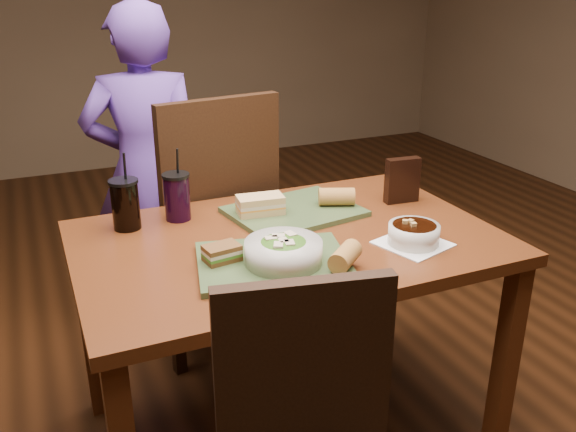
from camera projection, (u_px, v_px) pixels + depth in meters
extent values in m
plane|color=#381C0B|center=(288.00, 428.00, 2.18)|extent=(6.00, 6.00, 0.00)
cube|color=#582A11|center=(506.00, 362.00, 1.95)|extent=(0.06, 0.06, 0.71)
cube|color=#582A11|center=(90.00, 328.00, 2.15)|extent=(0.06, 0.06, 0.71)
cube|color=#582A11|center=(382.00, 267.00, 2.59)|extent=(0.06, 0.06, 0.71)
cube|color=#582A11|center=(288.00, 243.00, 1.91)|extent=(1.30, 0.85, 0.04)
cube|color=black|center=(304.00, 376.00, 1.35)|extent=(0.40, 0.12, 0.48)
cube|color=black|center=(208.00, 230.00, 2.56)|extent=(0.55, 0.55, 0.05)
cube|color=black|center=(221.00, 175.00, 2.26)|extent=(0.48, 0.12, 0.57)
cube|color=black|center=(176.00, 319.00, 2.41)|extent=(0.05, 0.05, 0.49)
cube|color=black|center=(272.00, 298.00, 2.56)|extent=(0.05, 0.05, 0.49)
cube|color=black|center=(154.00, 275.00, 2.76)|extent=(0.05, 0.05, 0.49)
cube|color=black|center=(240.00, 259.00, 2.91)|extent=(0.05, 0.05, 0.49)
imported|color=#603AA0|center=(147.00, 172.00, 2.63)|extent=(0.58, 0.43, 1.43)
cube|color=#394E29|center=(273.00, 262.00, 1.71)|extent=(0.48, 0.41, 0.02)
cube|color=#394E29|center=(294.00, 212.00, 2.08)|extent=(0.46, 0.38, 0.02)
cylinder|color=silver|center=(283.00, 252.00, 1.68)|extent=(0.22, 0.22, 0.06)
ellipsoid|color=#427219|center=(283.00, 248.00, 1.68)|extent=(0.18, 0.18, 0.05)
cube|color=beige|center=(290.00, 243.00, 1.65)|extent=(0.03, 0.04, 0.01)
cube|color=beige|center=(290.00, 234.00, 1.71)|extent=(0.03, 0.04, 0.01)
cube|color=beige|center=(278.00, 236.00, 1.69)|extent=(0.04, 0.04, 0.01)
cube|color=beige|center=(283.00, 241.00, 1.67)|extent=(0.03, 0.04, 0.01)
cube|color=beige|center=(278.00, 245.00, 1.64)|extent=(0.04, 0.04, 0.01)
cube|color=beige|center=(272.00, 238.00, 1.68)|extent=(0.04, 0.03, 0.01)
cube|color=white|center=(413.00, 244.00, 1.85)|extent=(0.23, 0.23, 0.00)
cylinder|color=silver|center=(414.00, 234.00, 1.84)|extent=(0.15, 0.15, 0.06)
cylinder|color=black|center=(414.00, 227.00, 1.83)|extent=(0.13, 0.13, 0.01)
cube|color=#B28947|center=(405.00, 222.00, 1.83)|extent=(0.02, 0.02, 0.01)
cube|color=#B28947|center=(414.00, 224.00, 1.81)|extent=(0.02, 0.02, 0.01)
cube|color=#B28947|center=(411.00, 221.00, 1.84)|extent=(0.02, 0.02, 0.01)
cube|color=#593819|center=(222.00, 258.00, 1.70)|extent=(0.11, 0.08, 0.01)
cube|color=#3F721E|center=(222.00, 255.00, 1.70)|extent=(0.11, 0.08, 0.01)
cube|color=beige|center=(222.00, 252.00, 1.70)|extent=(0.11, 0.08, 0.01)
cube|color=#593819|center=(222.00, 248.00, 1.69)|extent=(0.11, 0.08, 0.01)
cube|color=tan|center=(260.00, 210.00, 2.04)|extent=(0.16, 0.10, 0.02)
cube|color=orange|center=(260.00, 206.00, 2.03)|extent=(0.16, 0.10, 0.01)
cube|color=beige|center=(260.00, 204.00, 2.03)|extent=(0.16, 0.10, 0.01)
cube|color=tan|center=(260.00, 199.00, 2.02)|extent=(0.16, 0.10, 0.02)
cylinder|color=#AD7533|center=(345.00, 256.00, 1.66)|extent=(0.13, 0.12, 0.06)
cylinder|color=#AD7533|center=(337.00, 197.00, 2.10)|extent=(0.14, 0.10, 0.06)
cylinder|color=black|center=(126.00, 206.00, 1.94)|extent=(0.09, 0.09, 0.15)
cylinder|color=black|center=(123.00, 181.00, 1.91)|extent=(0.09, 0.09, 0.01)
cylinder|color=black|center=(125.00, 167.00, 1.90)|extent=(0.01, 0.03, 0.10)
cylinder|color=black|center=(177.00, 198.00, 2.02)|extent=(0.08, 0.08, 0.15)
cylinder|color=black|center=(176.00, 175.00, 1.99)|extent=(0.09, 0.09, 0.01)
cylinder|color=black|center=(178.00, 162.00, 1.97)|extent=(0.01, 0.02, 0.10)
cube|color=black|center=(402.00, 180.00, 2.17)|extent=(0.13, 0.05, 0.16)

